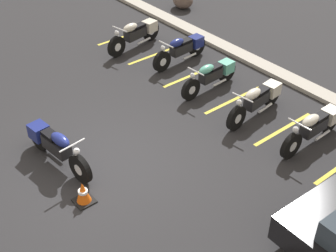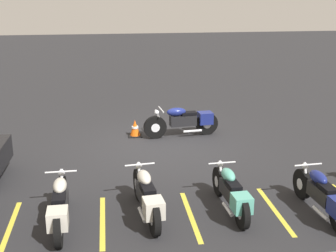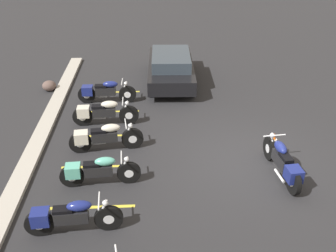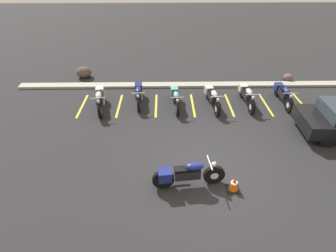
{
  "view_description": "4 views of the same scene",
  "coord_description": "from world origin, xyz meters",
  "px_view_note": "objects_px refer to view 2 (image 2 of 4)",
  "views": [
    {
      "loc": [
        7.11,
        -3.91,
        6.89
      ],
      "look_at": [
        0.73,
        1.31,
        0.91
      ],
      "focal_mm": 50.0,
      "sensor_mm": 36.0,
      "label": 1
    },
    {
      "loc": [
        1.49,
        12.39,
        4.41
      ],
      "look_at": [
        0.04,
        1.53,
        1.03
      ],
      "focal_mm": 50.0,
      "sensor_mm": 36.0,
      "label": 2
    },
    {
      "loc": [
        -9.24,
        2.74,
        6.29
      ],
      "look_at": [
        0.67,
        2.27,
        0.85
      ],
      "focal_mm": 42.0,
      "sensor_mm": 36.0,
      "label": 3
    },
    {
      "loc": [
        -1.38,
        -6.38,
        6.24
      ],
      "look_at": [
        -1.25,
        1.9,
        0.45
      ],
      "focal_mm": 28.0,
      "sensor_mm": 36.0,
      "label": 4
    }
  ],
  "objects_px": {
    "parked_bike_2": "(232,192)",
    "traffic_cone": "(135,129)",
    "parked_bike_1": "(323,196)",
    "parked_bike_4": "(60,205)",
    "motorcycle_navy_featured": "(185,121)",
    "parked_bike_3": "(147,196)"
  },
  "relations": [
    {
      "from": "parked_bike_2",
      "to": "parked_bike_4",
      "type": "height_order",
      "value": "parked_bike_4"
    },
    {
      "from": "motorcycle_navy_featured",
      "to": "parked_bike_1",
      "type": "xyz_separation_m",
      "value": [
        -1.83,
        5.3,
        -0.03
      ]
    },
    {
      "from": "parked_bike_1",
      "to": "parked_bike_2",
      "type": "height_order",
      "value": "parked_bike_1"
    },
    {
      "from": "parked_bike_2",
      "to": "motorcycle_navy_featured",
      "type": "bearing_deg",
      "value": -2.34
    },
    {
      "from": "motorcycle_navy_featured",
      "to": "parked_bike_1",
      "type": "height_order",
      "value": "motorcycle_navy_featured"
    },
    {
      "from": "parked_bike_3",
      "to": "traffic_cone",
      "type": "xyz_separation_m",
      "value": [
        -0.1,
        -5.1,
        -0.23
      ]
    },
    {
      "from": "motorcycle_navy_featured",
      "to": "parked_bike_3",
      "type": "relative_size",
      "value": 1.03
    },
    {
      "from": "parked_bike_3",
      "to": "traffic_cone",
      "type": "bearing_deg",
      "value": -7.64
    },
    {
      "from": "parked_bike_2",
      "to": "parked_bike_4",
      "type": "relative_size",
      "value": 0.95
    },
    {
      "from": "motorcycle_navy_featured",
      "to": "parked_bike_4",
      "type": "distance_m",
      "value": 6.0
    },
    {
      "from": "motorcycle_navy_featured",
      "to": "parked_bike_2",
      "type": "xyz_separation_m",
      "value": [
        -0.1,
        4.9,
        -0.04
      ]
    },
    {
      "from": "parked_bike_1",
      "to": "parked_bike_4",
      "type": "relative_size",
      "value": 0.98
    },
    {
      "from": "motorcycle_navy_featured",
      "to": "parked_bike_1",
      "type": "distance_m",
      "value": 5.61
    },
    {
      "from": "parked_bike_1",
      "to": "parked_bike_2",
      "type": "xyz_separation_m",
      "value": [
        1.73,
        -0.4,
        -0.01
      ]
    },
    {
      "from": "traffic_cone",
      "to": "parked_bike_1",
      "type": "bearing_deg",
      "value": 121.02
    },
    {
      "from": "parked_bike_2",
      "to": "traffic_cone",
      "type": "bearing_deg",
      "value": 13.68
    },
    {
      "from": "motorcycle_navy_featured",
      "to": "parked_bike_2",
      "type": "height_order",
      "value": "motorcycle_navy_featured"
    },
    {
      "from": "parked_bike_1",
      "to": "traffic_cone",
      "type": "height_order",
      "value": "parked_bike_1"
    },
    {
      "from": "parked_bike_1",
      "to": "parked_bike_3",
      "type": "xyz_separation_m",
      "value": [
        3.4,
        -0.4,
        0.01
      ]
    },
    {
      "from": "parked_bike_3",
      "to": "parked_bike_2",
      "type": "bearing_deg",
      "value": -96.58
    },
    {
      "from": "parked_bike_4",
      "to": "traffic_cone",
      "type": "bearing_deg",
      "value": -19.55
    },
    {
      "from": "motorcycle_navy_featured",
      "to": "parked_bike_3",
      "type": "bearing_deg",
      "value": 66.11
    }
  ]
}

